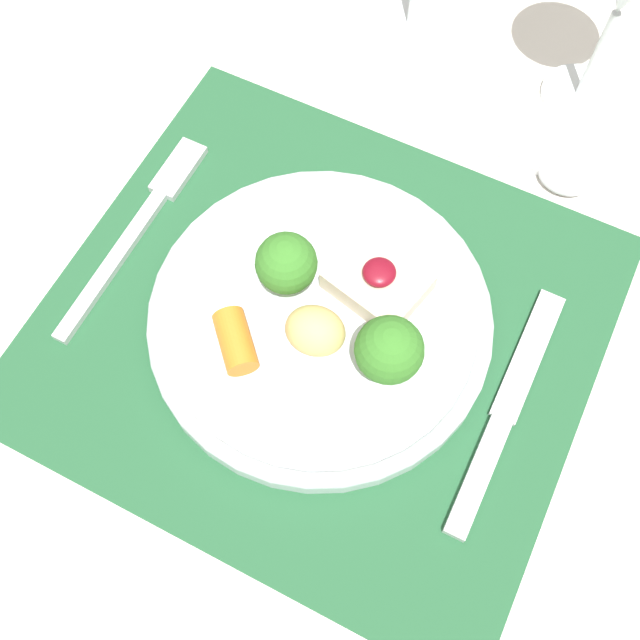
{
  "coord_description": "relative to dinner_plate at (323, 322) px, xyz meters",
  "views": [
    {
      "loc": [
        0.1,
        -0.21,
        1.3
      ],
      "look_at": [
        0.0,
        -0.0,
        0.79
      ],
      "focal_mm": 42.0,
      "sensor_mm": 36.0,
      "label": 1
    }
  ],
  "objects": [
    {
      "name": "placemat",
      "position": [
        -0.0,
        0.0,
        -0.02
      ],
      "size": [
        0.41,
        0.38,
        0.0
      ],
      "primitive_type": "cube",
      "color": "#235633",
      "rests_on": "dining_table"
    },
    {
      "name": "knife",
      "position": [
        0.15,
        -0.01,
        -0.01
      ],
      "size": [
        0.02,
        0.21,
        0.01
      ],
      "rotation": [
        0.0,
        0.0,
        -0.01
      ],
      "color": "silver",
      "rests_on": "placemat"
    },
    {
      "name": "ground_plane",
      "position": [
        -0.0,
        0.0,
        -0.79
      ],
      "size": [
        8.0,
        8.0,
        0.0
      ],
      "primitive_type": "plane",
      "color": "#4C4742"
    },
    {
      "name": "dining_table",
      "position": [
        -0.0,
        0.0,
        -0.12
      ],
      "size": [
        1.13,
        1.02,
        0.77
      ],
      "color": "white",
      "rests_on": "ground_plane"
    },
    {
      "name": "fork",
      "position": [
        -0.18,
        0.02,
        -0.01
      ],
      "size": [
        0.02,
        0.21,
        0.01
      ],
      "rotation": [
        0.0,
        0.0,
        0.05
      ],
      "color": "silver",
      "rests_on": "placemat"
    },
    {
      "name": "dinner_plate",
      "position": [
        0.0,
        0.0,
        0.0
      ],
      "size": [
        0.26,
        0.26,
        0.08
      ],
      "color": "silver",
      "rests_on": "placemat"
    },
    {
      "name": "spoon",
      "position": [
        0.09,
        0.22,
        -0.01
      ],
      "size": [
        0.19,
        0.04,
        0.01
      ],
      "rotation": [
        0.0,
        0.0,
        -0.01
      ],
      "color": "silver",
      "rests_on": "dining_table"
    }
  ]
}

